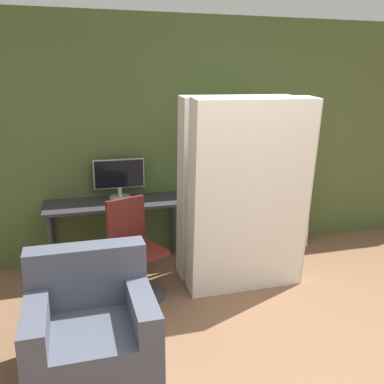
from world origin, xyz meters
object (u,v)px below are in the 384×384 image
office_chair (135,258)px  bookshelf (272,183)px  armchair (91,330)px  mattress_near (250,198)px  mattress_far (235,188)px  monitor (119,177)px

office_chair → bookshelf: bookshelf is taller
bookshelf → armchair: bookshelf is taller
mattress_near → mattress_far: bearing=90.0°
office_chair → mattress_far: mattress_far is taller
bookshelf → mattress_far: size_ratio=0.86×
bookshelf → mattress_near: bearing=-126.0°
monitor → mattress_near: mattress_near is taller
monitor → office_chair: monitor is taller
office_chair → bookshelf: (1.81, 0.82, 0.43)m
bookshelf → mattress_near: mattress_near is taller
mattress_far → bookshelf: bearing=40.2°
monitor → bookshelf: size_ratio=0.34×
office_chair → mattress_far: (1.07, 0.19, 0.56)m
office_chair → monitor: bearing=91.8°
mattress_near → bookshelf: bearing=54.0°
bookshelf → monitor: bearing=-179.8°
office_chair → mattress_near: size_ratio=0.50×
monitor → mattress_far: bearing=-29.4°
mattress_near → mattress_far: size_ratio=1.00×
bookshelf → mattress_far: bearing=-139.8°
monitor → armchair: bearing=-103.4°
office_chair → mattress_near: bearing=-10.5°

